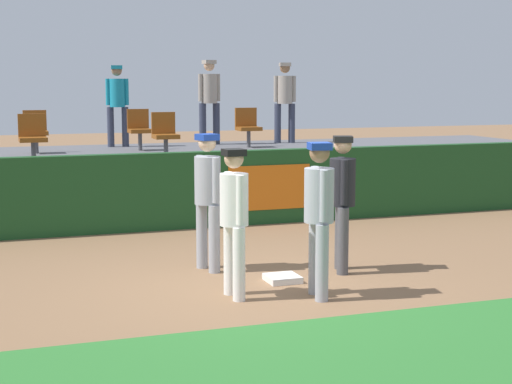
{
  "coord_description": "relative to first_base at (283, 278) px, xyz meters",
  "views": [
    {
      "loc": [
        -3.32,
        -8.99,
        2.49
      ],
      "look_at": [
        0.26,
        1.19,
        1.0
      ],
      "focal_mm": 56.76,
      "sensor_mm": 36.0,
      "label": 1
    }
  ],
  "objects": [
    {
      "name": "seat_back_left",
      "position": [
        -2.4,
        7.25,
        1.5
      ],
      "size": [
        0.45,
        0.44,
        0.84
      ],
      "color": "#4C4C51",
      "rests_on": "bleacher_platform"
    },
    {
      "name": "bleacher_platform",
      "position": [
        -0.26,
        6.58,
        0.5
      ],
      "size": [
        18.0,
        4.8,
        1.07
      ],
      "primitive_type": "cube",
      "color": "#59595E",
      "rests_on": "ground_plane"
    },
    {
      "name": "seat_back_right",
      "position": [
        2.0,
        7.25,
        1.51
      ],
      "size": [
        0.48,
        0.44,
        0.84
      ],
      "color": "#4C4C51",
      "rests_on": "bleacher_platform"
    },
    {
      "name": "player_coach_visitor",
      "position": [
        -0.7,
        0.9,
        1.01
      ],
      "size": [
        0.42,
        0.49,
        1.8
      ],
      "rotation": [
        0.0,
        0.0,
        -1.32
      ],
      "color": "#9EA3AD",
      "rests_on": "ground_plane"
    },
    {
      "name": "spectator_capped",
      "position": [
        1.44,
        8.25,
        2.12
      ],
      "size": [
        0.52,
        0.4,
        1.87
      ],
      "rotation": [
        0.0,
        0.0,
        3.28
      ],
      "color": "#33384C",
      "rests_on": "bleacher_platform"
    },
    {
      "name": "player_fielder_home",
      "position": [
        -0.79,
        -0.5,
        0.95
      ],
      "size": [
        0.34,
        0.55,
        1.72
      ],
      "rotation": [
        0.0,
        0.0,
        -1.53
      ],
      "color": "white",
      "rests_on": "ground_plane"
    },
    {
      "name": "seat_front_left",
      "position": [
        -2.58,
        5.45,
        1.51
      ],
      "size": [
        0.47,
        0.44,
        0.84
      ],
      "color": "#4C4C51",
      "rests_on": "bleacher_platform"
    },
    {
      "name": "first_base",
      "position": [
        0.0,
        0.0,
        0.0
      ],
      "size": [
        0.4,
        0.4,
        0.08
      ],
      "primitive_type": "cube",
      "color": "white",
      "rests_on": "ground_plane"
    },
    {
      "name": "player_umpire",
      "position": [
        0.92,
        0.25,
        0.99
      ],
      "size": [
        0.43,
        0.48,
        1.78
      ],
      "rotation": [
        0.0,
        0.0,
        -1.92
      ],
      "color": "#4C4C51",
      "rests_on": "ground_plane"
    },
    {
      "name": "seat_back_center",
      "position": [
        -0.34,
        7.25,
        1.5
      ],
      "size": [
        0.44,
        0.44,
        0.84
      ],
      "color": "#4C4C51",
      "rests_on": "bleacher_platform"
    },
    {
      "name": "ground_plane",
      "position": [
        -0.26,
        -0.19,
        -0.04
      ],
      "size": [
        60.0,
        60.0,
        0.0
      ],
      "primitive_type": "plane",
      "color": "#846042"
    },
    {
      "name": "field_wall",
      "position": [
        -0.25,
        4.01,
        0.61
      ],
      "size": [
        18.0,
        0.26,
        1.3
      ],
      "color": "#19471E",
      "rests_on": "ground_plane"
    },
    {
      "name": "spectator_hooded",
      "position": [
        3.2,
        8.12,
        2.09
      ],
      "size": [
        0.5,
        0.41,
        1.82
      ],
      "rotation": [
        0.0,
        0.0,
        2.93
      ],
      "color": "#33384C",
      "rests_on": "bleacher_platform"
    },
    {
      "name": "grass_foreground_strip",
      "position": [
        -0.26,
        -3.01,
        -0.04
      ],
      "size": [
        18.0,
        2.8,
        0.01
      ],
      "primitive_type": "cube",
      "color": "#2D722D",
      "rests_on": "ground_plane"
    },
    {
      "name": "spectator_casual",
      "position": [
        -0.6,
        8.26,
        2.04
      ],
      "size": [
        0.48,
        0.37,
        1.74
      ],
      "rotation": [
        0.0,
        0.0,
        3.0
      ],
      "color": "#33384C",
      "rests_on": "bleacher_platform"
    },
    {
      "name": "player_runner_visitor",
      "position": [
        0.12,
        -0.82,
        1.0
      ],
      "size": [
        0.39,
        0.5,
        1.8
      ],
      "rotation": [
        0.0,
        0.0,
        -1.73
      ],
      "color": "#9EA3AD",
      "rests_on": "ground_plane"
    },
    {
      "name": "seat_front_center",
      "position": [
        -0.22,
        5.45,
        1.5
      ],
      "size": [
        0.44,
        0.44,
        0.84
      ],
      "color": "#4C4C51",
      "rests_on": "bleacher_platform"
    }
  ]
}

